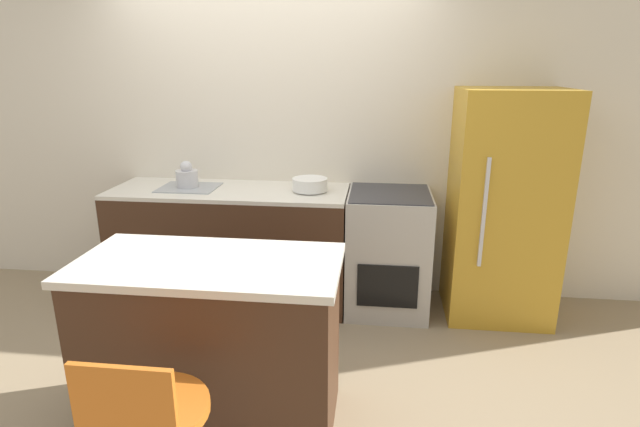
{
  "coord_description": "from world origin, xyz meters",
  "views": [
    {
      "loc": [
        0.86,
        -3.27,
        1.86
      ],
      "look_at": [
        0.52,
        -0.36,
        0.97
      ],
      "focal_mm": 28.0,
      "sensor_mm": 36.0,
      "label": 1
    }
  ],
  "objects_px": {
    "oven_range": "(388,251)",
    "refrigerator": "(503,207)",
    "kettle": "(187,177)",
    "mixing_bowl": "(310,184)"
  },
  "relations": [
    {
      "from": "oven_range",
      "to": "refrigerator",
      "type": "relative_size",
      "value": 0.55
    },
    {
      "from": "kettle",
      "to": "mixing_bowl",
      "type": "relative_size",
      "value": 0.77
    },
    {
      "from": "oven_range",
      "to": "kettle",
      "type": "distance_m",
      "value": 1.66
    },
    {
      "from": "refrigerator",
      "to": "mixing_bowl",
      "type": "xyz_separation_m",
      "value": [
        -1.43,
        -0.0,
        0.13
      ]
    },
    {
      "from": "mixing_bowl",
      "to": "kettle",
      "type": "bearing_deg",
      "value": 180.0
    },
    {
      "from": "oven_range",
      "to": "mixing_bowl",
      "type": "distance_m",
      "value": 0.79
    },
    {
      "from": "kettle",
      "to": "mixing_bowl",
      "type": "distance_m",
      "value": 0.96
    },
    {
      "from": "oven_range",
      "to": "kettle",
      "type": "height_order",
      "value": "kettle"
    },
    {
      "from": "oven_range",
      "to": "kettle",
      "type": "bearing_deg",
      "value": 179.59
    },
    {
      "from": "kettle",
      "to": "mixing_bowl",
      "type": "height_order",
      "value": "kettle"
    }
  ]
}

